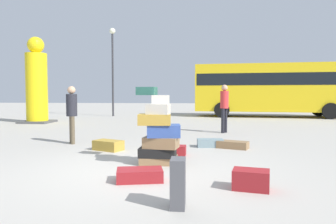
% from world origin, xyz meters
% --- Properties ---
extents(ground_plane, '(80.00, 80.00, 0.00)m').
position_xyz_m(ground_plane, '(0.00, 0.00, 0.00)').
color(ground_plane, '#ADA89E').
extents(suitcase_tower, '(0.94, 0.70, 1.55)m').
position_xyz_m(suitcase_tower, '(0.42, 0.49, 0.59)').
color(suitcase_tower, olive).
rests_on(suitcase_tower, ground).
extents(suitcase_maroon_right_side, '(0.81, 0.57, 0.19)m').
position_xyz_m(suitcase_maroon_right_side, '(0.26, -0.75, 0.10)').
color(suitcase_maroon_right_side, maroon).
rests_on(suitcase_maroon_right_side, ground).
extents(suitcase_charcoal_upright_blue, '(0.18, 0.31, 0.61)m').
position_xyz_m(suitcase_charcoal_upright_blue, '(0.95, -1.88, 0.31)').
color(suitcase_charcoal_upright_blue, '#4C4C51').
rests_on(suitcase_charcoal_upright_blue, ground).
extents(suitcase_slate_foreground_near, '(0.71, 0.44, 0.20)m').
position_xyz_m(suitcase_slate_foreground_near, '(1.54, 2.65, 0.10)').
color(suitcase_slate_foreground_near, gray).
rests_on(suitcase_slate_foreground_near, ground).
extents(suitcase_maroon_white_trunk, '(0.59, 0.46, 0.29)m').
position_xyz_m(suitcase_maroon_white_trunk, '(1.98, -1.05, 0.15)').
color(suitcase_maroon_white_trunk, maroon).
rests_on(suitcase_maroon_white_trunk, ground).
extents(suitcase_brown_behind_tower, '(0.86, 0.63, 0.19)m').
position_xyz_m(suitcase_brown_behind_tower, '(2.10, 2.47, 0.09)').
color(suitcase_brown_behind_tower, olive).
rests_on(suitcase_brown_behind_tower, ground).
extents(suitcase_tan_left_side, '(0.81, 0.67, 0.25)m').
position_xyz_m(suitcase_tan_left_side, '(-1.02, 1.92, 0.12)').
color(suitcase_tan_left_side, '#B28C33').
rests_on(suitcase_tan_left_side, ground).
extents(suitcase_maroon_foreground_far, '(0.70, 0.35, 0.22)m').
position_xyz_m(suitcase_maroon_foreground_far, '(0.58, 1.46, 0.11)').
color(suitcase_maroon_foreground_far, maroon).
rests_on(suitcase_maroon_foreground_far, ground).
extents(person_bearded_onlooker, '(0.30, 0.31, 1.73)m').
position_xyz_m(person_bearded_onlooker, '(2.16, 5.74, 1.03)').
color(person_bearded_onlooker, black).
rests_on(person_bearded_onlooker, ground).
extents(person_tourist_with_camera, '(0.30, 0.31, 1.62)m').
position_xyz_m(person_tourist_with_camera, '(-2.33, 2.85, 0.96)').
color(person_tourist_with_camera, brown).
rests_on(person_tourist_with_camera, ground).
extents(yellow_dummy_statue, '(1.40, 1.40, 4.11)m').
position_xyz_m(yellow_dummy_statue, '(-6.52, 8.88, 1.83)').
color(yellow_dummy_statue, yellow).
rests_on(yellow_dummy_statue, ground).
extents(parked_bus, '(9.32, 3.54, 3.15)m').
position_xyz_m(parked_bus, '(5.71, 13.95, 1.83)').
color(parked_bus, yellow).
rests_on(parked_bus, ground).
extents(lamp_post, '(0.36, 0.36, 5.45)m').
position_xyz_m(lamp_post, '(-4.06, 13.65, 3.62)').
color(lamp_post, '#333338').
rests_on(lamp_post, ground).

